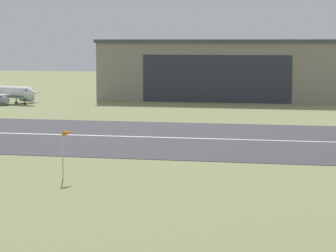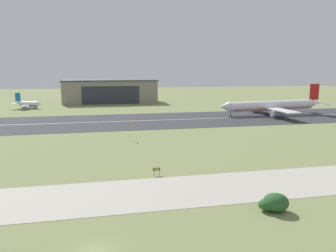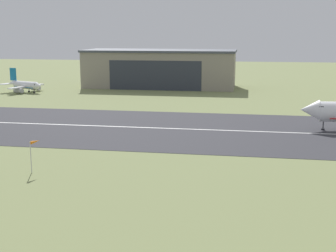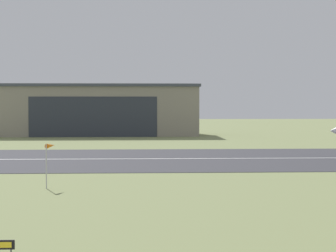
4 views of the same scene
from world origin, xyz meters
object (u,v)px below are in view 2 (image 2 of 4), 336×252
shrub_clump (274,203)px  windsock_pole (131,125)px  airplane_parked_west (28,104)px  airplane_landing (271,106)px  runway_sign (157,170)px

shrub_clump → windsock_pole: bearing=106.2°
airplane_parked_west → airplane_landing: bearing=-23.5°
airplane_parked_west → runway_sign: 149.09m
airplane_landing → airplane_parked_west: size_ratio=3.09×
airplane_landing → shrub_clump: 121.06m
airplane_parked_west → runway_sign: bearing=-69.0°
airplane_parked_west → windsock_pole: airplane_parked_west is taller
airplane_landing → runway_sign: (-74.74, -83.35, -3.58)m
airplane_landing → windsock_pole: airplane_landing is taller
shrub_clump → runway_sign: 27.69m
airplane_parked_west → windsock_pole: (51.52, -99.97, 2.09)m
airplane_parked_west → shrub_clump: bearing=-66.7°
windsock_pole → airplane_parked_west: bearing=117.3°
runway_sign → windsock_pole: bearing=92.7°
airplane_parked_west → shrub_clump: airplane_parked_west is taller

